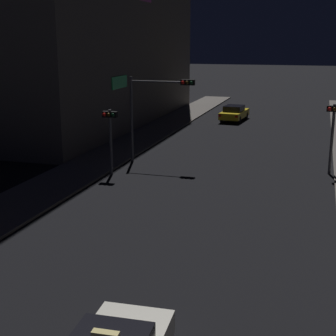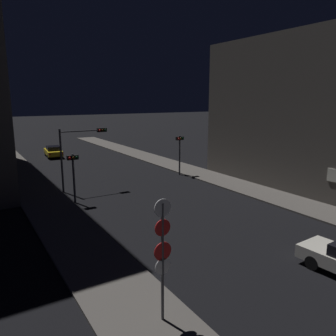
# 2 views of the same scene
# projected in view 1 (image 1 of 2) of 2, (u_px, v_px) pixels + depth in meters

# --- Properties ---
(sidewalk_left) EXTENTS (3.30, 63.97, 0.12)m
(sidewalk_left) POSITION_uv_depth(u_px,v_px,m) (127.00, 146.00, 34.89)
(sidewalk_left) COLOR #5B5651
(sidewalk_left) RESTS_ON ground_plane
(far_car) EXTENTS (2.15, 4.58, 1.42)m
(far_car) POSITION_uv_depth(u_px,v_px,m) (234.00, 113.00, 45.92)
(far_car) COLOR yellow
(far_car) RESTS_ON ground_plane
(traffic_light_overhead) EXTENTS (3.94, 0.42, 5.13)m
(traffic_light_overhead) POSITION_uv_depth(u_px,v_px,m) (155.00, 102.00, 29.42)
(traffic_light_overhead) COLOR #47474C
(traffic_light_overhead) RESTS_ON ground_plane
(traffic_light_left_kerb) EXTENTS (0.80, 0.42, 3.60)m
(traffic_light_left_kerb) POSITION_uv_depth(u_px,v_px,m) (110.00, 128.00, 27.11)
(traffic_light_left_kerb) COLOR #47474C
(traffic_light_left_kerb) RESTS_ON ground_plane
(traffic_light_right_kerb) EXTENTS (0.80, 0.42, 3.89)m
(traffic_light_right_kerb) POSITION_uv_depth(u_px,v_px,m) (333.00, 125.00, 27.15)
(traffic_light_right_kerb) COLOR #47474C
(traffic_light_right_kerb) RESTS_ON ground_plane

